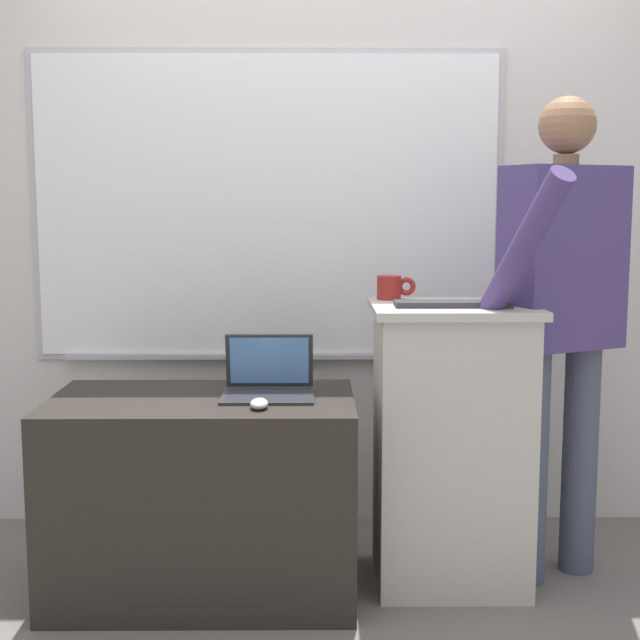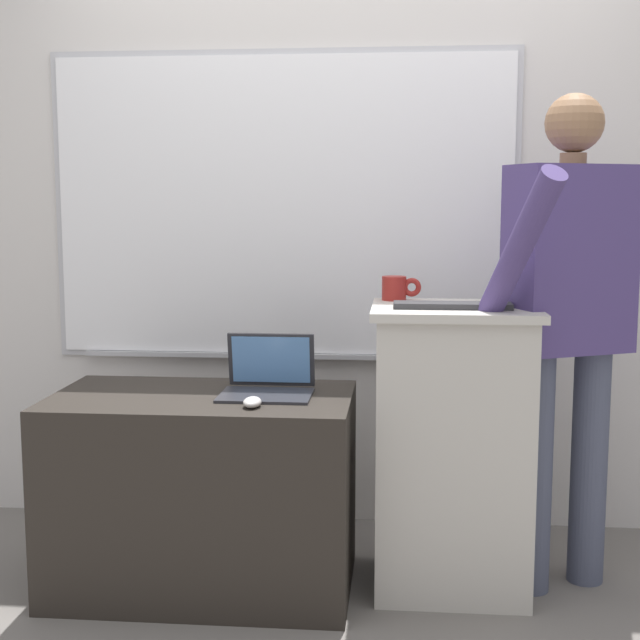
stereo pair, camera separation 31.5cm
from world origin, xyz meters
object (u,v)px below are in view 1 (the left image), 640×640
(person_presenter, at_px, (561,305))
(wireless_keyboard, at_px, (453,304))
(computer_mouse_by_laptop, at_px, (259,404))
(lectern_podium, at_px, (451,444))
(coffee_mug, at_px, (391,287))
(laptop, at_px, (269,377))
(side_desk, at_px, (204,495))

(person_presenter, height_order, wireless_keyboard, person_presenter)
(person_presenter, distance_m, computer_mouse_by_laptop, 1.14)
(lectern_podium, height_order, coffee_mug, coffee_mug)
(wireless_keyboard, xyz_separation_m, coffee_mug, (-0.19, 0.23, 0.03))
(laptop, xyz_separation_m, coffee_mug, (0.45, 0.19, 0.30))
(laptop, bearing_deg, side_desk, -164.78)
(lectern_podium, height_order, computer_mouse_by_laptop, lectern_podium)
(lectern_podium, relative_size, laptop, 3.18)
(side_desk, bearing_deg, lectern_podium, 5.39)
(lectern_podium, distance_m, wireless_keyboard, 0.52)
(laptop, height_order, wireless_keyboard, wireless_keyboard)
(side_desk, height_order, wireless_keyboard, wireless_keyboard)
(lectern_podium, distance_m, computer_mouse_by_laptop, 0.75)
(coffee_mug, bearing_deg, laptop, -156.73)
(lectern_podium, relative_size, wireless_keyboard, 2.54)
(laptop, bearing_deg, computer_mouse_by_laptop, -94.93)
(coffee_mug, bearing_deg, lectern_podium, -39.79)
(lectern_podium, xyz_separation_m, laptop, (-0.66, -0.02, 0.25))
(side_desk, height_order, person_presenter, person_presenter)
(laptop, distance_m, wireless_keyboard, 0.70)
(person_presenter, relative_size, computer_mouse_by_laptop, 17.51)
(laptop, relative_size, wireless_keyboard, 0.80)
(side_desk, xyz_separation_m, wireless_keyboard, (0.87, 0.02, 0.68))
(laptop, relative_size, computer_mouse_by_laptop, 3.22)
(lectern_podium, relative_size, side_desk, 0.96)
(wireless_keyboard, bearing_deg, computer_mouse_by_laptop, -163.75)
(laptop, bearing_deg, coffee_mug, 23.27)
(side_desk, xyz_separation_m, coffee_mug, (0.68, 0.26, 0.71))
(lectern_podium, height_order, side_desk, lectern_podium)
(lectern_podium, bearing_deg, computer_mouse_by_laptop, -159.33)
(person_presenter, xyz_separation_m, computer_mouse_by_laptop, (-1.07, -0.28, -0.29))
(person_presenter, xyz_separation_m, wireless_keyboard, (-0.41, -0.09, 0.02))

